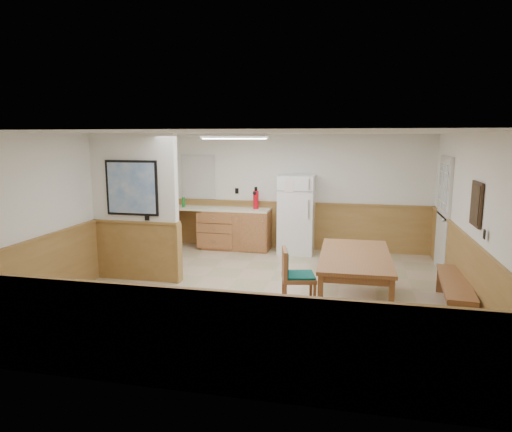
% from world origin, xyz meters
% --- Properties ---
extents(ground, '(6.00, 6.00, 0.00)m').
position_xyz_m(ground, '(0.00, 0.00, 0.00)').
color(ground, tan).
rests_on(ground, ground).
extents(ceiling, '(6.00, 6.00, 0.02)m').
position_xyz_m(ceiling, '(0.00, 0.00, 2.50)').
color(ceiling, silver).
rests_on(ceiling, back_wall).
extents(back_wall, '(6.00, 0.02, 2.50)m').
position_xyz_m(back_wall, '(0.00, 3.00, 1.25)').
color(back_wall, white).
rests_on(back_wall, ground).
extents(right_wall, '(0.02, 6.00, 2.50)m').
position_xyz_m(right_wall, '(3.00, 0.00, 1.25)').
color(right_wall, white).
rests_on(right_wall, ground).
extents(left_wall, '(0.02, 6.00, 2.50)m').
position_xyz_m(left_wall, '(-3.00, 0.00, 1.25)').
color(left_wall, white).
rests_on(left_wall, ground).
extents(wainscot_back, '(6.00, 0.04, 1.00)m').
position_xyz_m(wainscot_back, '(0.00, 2.98, 0.50)').
color(wainscot_back, '#A47A41').
rests_on(wainscot_back, ground).
extents(wainscot_right, '(0.04, 6.00, 1.00)m').
position_xyz_m(wainscot_right, '(2.98, 0.00, 0.50)').
color(wainscot_right, '#A47A41').
rests_on(wainscot_right, ground).
extents(wainscot_left, '(0.04, 6.00, 1.00)m').
position_xyz_m(wainscot_left, '(-2.98, 0.00, 0.50)').
color(wainscot_left, '#A47A41').
rests_on(wainscot_left, ground).
extents(partition_wall, '(1.50, 0.20, 2.50)m').
position_xyz_m(partition_wall, '(-2.25, 0.19, 1.23)').
color(partition_wall, white).
rests_on(partition_wall, ground).
extents(kitchen_counter, '(2.20, 0.61, 1.00)m').
position_xyz_m(kitchen_counter, '(-1.21, 2.68, 0.46)').
color(kitchen_counter, '#B1673E').
rests_on(kitchen_counter, ground).
extents(exterior_door, '(0.07, 1.02, 2.15)m').
position_xyz_m(exterior_door, '(2.96, 1.90, 1.05)').
color(exterior_door, silver).
rests_on(exterior_door, ground).
extents(kitchen_window, '(0.80, 0.04, 1.00)m').
position_xyz_m(kitchen_window, '(-2.10, 2.98, 1.55)').
color(kitchen_window, silver).
rests_on(kitchen_window, back_wall).
extents(wall_painting, '(0.04, 0.50, 0.60)m').
position_xyz_m(wall_painting, '(2.97, -0.30, 1.55)').
color(wall_painting, '#332214').
rests_on(wall_painting, right_wall).
extents(fluorescent_fixture, '(1.20, 0.30, 0.09)m').
position_xyz_m(fluorescent_fixture, '(-0.80, 1.30, 2.45)').
color(fluorescent_fixture, silver).
rests_on(fluorescent_fixture, ceiling).
extents(refrigerator, '(0.74, 0.72, 1.66)m').
position_xyz_m(refrigerator, '(0.19, 2.63, 0.83)').
color(refrigerator, white).
rests_on(refrigerator, ground).
extents(dining_table, '(1.03, 2.01, 0.75)m').
position_xyz_m(dining_table, '(1.41, -0.23, 0.66)').
color(dining_table, brown).
rests_on(dining_table, ground).
extents(dining_bench, '(0.53, 1.74, 0.45)m').
position_xyz_m(dining_bench, '(2.80, -0.23, 0.35)').
color(dining_bench, brown).
rests_on(dining_bench, ground).
extents(dining_chair, '(0.74, 0.58, 0.85)m').
position_xyz_m(dining_chair, '(0.53, -0.50, 0.49)').
color(dining_chair, brown).
rests_on(dining_chair, ground).
extents(fire_extinguisher, '(0.15, 0.15, 0.48)m').
position_xyz_m(fire_extinguisher, '(-0.70, 2.71, 1.11)').
color(fire_extinguisher, red).
rests_on(fire_extinguisher, kitchen_counter).
extents(soap_bottle, '(0.08, 0.08, 0.22)m').
position_xyz_m(soap_bottle, '(-2.34, 2.64, 1.01)').
color(soap_bottle, '#167C29').
rests_on(soap_bottle, kitchen_counter).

